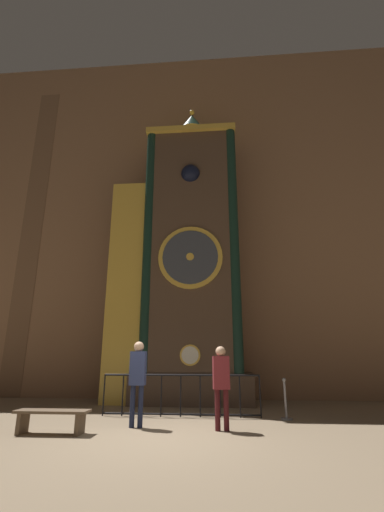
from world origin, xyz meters
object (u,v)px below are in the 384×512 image
Objects in this scene: visitor_near at (138,374)px; visitor_far at (221,379)px; stanchion_post at (286,406)px; visitor_bench at (52,417)px; clock_tower at (180,259)px.

visitor_far is at bearing -5.04° from visitor_near.
visitor_near is 1.86m from visitor_far.
stanchion_post is 5.31m from visitor_bench.
visitor_far is 2.22m from stanchion_post.
stanchion_post is at bearing 22.28° from visitor_bench.
clock_tower reaches higher than stanchion_post.
visitor_far is at bearing -137.31° from stanchion_post.
visitor_bench is (-3.36, -0.58, -0.69)m from visitor_far.
visitor_near is 1.22× the size of visitor_bench.
stanchion_post is (1.55, 1.43, -0.71)m from visitor_far.
visitor_far is 1.14× the size of visitor_bench.
clock_tower is at bearing 66.64° from visitor_bench.
visitor_far is (1.85, -0.19, -0.08)m from visitor_near.
visitor_far reaches higher than stanchion_post.
visitor_bench is at bearing -157.72° from stanchion_post.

